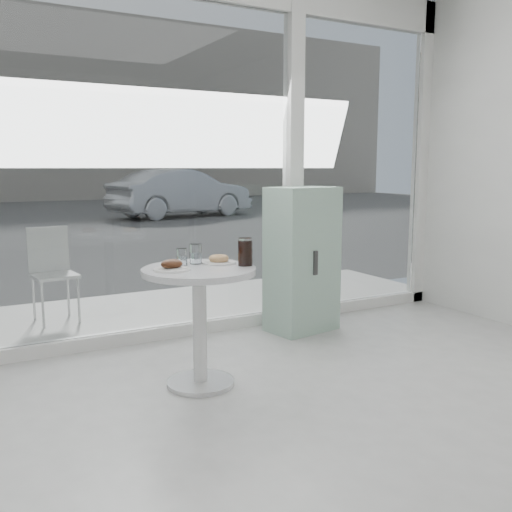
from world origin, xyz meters
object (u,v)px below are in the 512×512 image
main_table (199,302)px  patio_chair (52,268)px  water_tumbler_a (182,258)px  car_silver (181,193)px  plate_fritter (172,266)px  cola_glass (245,252)px  plate_donut (219,260)px  water_tumbler_b (196,255)px  mint_cabinet (302,260)px

main_table → patio_chair: 2.02m
patio_chair → water_tumbler_a: bearing=-79.9°
car_silver → plate_fritter: (-4.83, -12.08, 0.12)m
main_table → cola_glass: 0.43m
plate_fritter → car_silver: bearing=68.2°
plate_fritter → plate_donut: bearing=14.2°
water_tumbler_a → cola_glass: 0.41m
water_tumbler_a → water_tumbler_b: (0.10, 0.02, 0.01)m
main_table → patio_chair: patio_chair is taller
mint_cabinet → plate_donut: (-1.09, -0.66, 0.17)m
water_tumbler_b → car_silver: bearing=68.9°
plate_donut → water_tumbler_b: water_tumbler_b is taller
patio_chair → cola_glass: cola_glass is taller
main_table → mint_cabinet: bearing=30.5°
mint_cabinet → plate_donut: mint_cabinet is taller
mint_cabinet → car_silver: car_silver is taller
cola_glass → patio_chair: bearing=113.3°
mint_cabinet → cola_glass: (-0.98, -0.82, 0.24)m
plate_donut → plate_fritter: bearing=-165.8°
water_tumbler_b → cola_glass: 0.33m
water_tumbler_a → main_table: bearing=-64.7°
car_silver → water_tumbler_a: car_silver is taller
main_table → patio_chair: (-0.57, 1.94, -0.03)m
plate_fritter → water_tumbler_b: size_ratio=1.74×
main_table → plate_donut: bearing=26.4°
main_table → patio_chair: bearing=106.4°
water_tumbler_a → cola_glass: bearing=-29.2°
main_table → plate_fritter: (-0.18, -0.00, 0.25)m
water_tumbler_a → water_tumbler_b: water_tumbler_b is taller
cola_glass → water_tumbler_b: bearing=139.0°
plate_fritter → main_table: bearing=0.1°
plate_fritter → plate_donut: size_ratio=1.02×
mint_cabinet → cola_glass: size_ratio=6.91×
cola_glass → plate_donut: bearing=125.3°
main_table → car_silver: car_silver is taller
mint_cabinet → car_silver: size_ratio=0.30×
plate_fritter → water_tumbler_a: (0.11, 0.13, 0.02)m
plate_fritter → patio_chair: bearing=101.5°
patio_chair → cola_glass: size_ratio=4.62×
plate_donut → cola_glass: size_ratio=1.25×
mint_cabinet → water_tumbler_b: (-1.23, -0.60, 0.21)m
water_tumbler_a → car_silver: bearing=68.5°
car_silver → plate_fritter: car_silver is taller
patio_chair → car_silver: size_ratio=0.20×
cola_glass → car_silver: bearing=70.3°
plate_fritter → cola_glass: cola_glass is taller
plate_fritter → water_tumbler_a: 0.18m
car_silver → water_tumbler_a: 12.84m
car_silver → mint_cabinet: bearing=151.0°
main_table → plate_donut: (0.18, 0.09, 0.24)m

